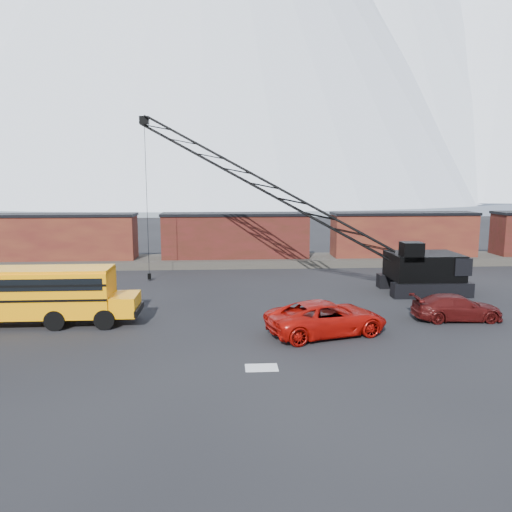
{
  "coord_description": "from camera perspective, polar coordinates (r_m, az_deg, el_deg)",
  "views": [
    {
      "loc": [
        -1.02,
        -24.3,
        8.02
      ],
      "look_at": [
        1.02,
        7.91,
        3.0
      ],
      "focal_mm": 35.0,
      "sensor_mm": 36.0,
      "label": 1
    }
  ],
  "objects": [
    {
      "name": "ground",
      "position": [
        25.61,
        -1.17,
        -9.41
      ],
      "size": [
        160.0,
        160.0,
        0.0
      ],
      "primitive_type": "plane",
      "color": "black",
      "rests_on": "ground"
    },
    {
      "name": "mountain_ridge",
      "position": [
        318.59,
        -2.42,
        24.23
      ],
      "size": [
        800.0,
        340.0,
        240.0
      ],
      "color": "silver",
      "rests_on": "ground"
    },
    {
      "name": "school_bus",
      "position": [
        30.2,
        -24.81,
        -3.89
      ],
      "size": [
        11.65,
        2.65,
        3.19
      ],
      "color": "orange",
      "rests_on": "ground"
    },
    {
      "name": "red_pickup",
      "position": [
        26.31,
        8.09,
        -7.0
      ],
      "size": [
        6.9,
        4.59,
        1.76
      ],
      "primitive_type": "imported",
      "rotation": [
        0.0,
        0.0,
        1.86
      ],
      "color": "#A20D07",
      "rests_on": "ground"
    },
    {
      "name": "maroon_suv",
      "position": [
        30.87,
        21.96,
        -5.48
      ],
      "size": [
        5.08,
        2.19,
        1.46
      ],
      "primitive_type": "imported",
      "rotation": [
        0.0,
        0.0,
        1.54
      ],
      "color": "#3F0C0B",
      "rests_on": "ground"
    },
    {
      "name": "snow_patch",
      "position": [
        21.88,
        0.63,
        -12.64
      ],
      "size": [
        1.4,
        0.9,
        0.02
      ],
      "primitive_type": "cube",
      "color": "silver",
      "rests_on": "ground"
    },
    {
      "name": "boxcar_east_near",
      "position": [
        49.61,
        16.48,
        2.4
      ],
      "size": [
        13.7,
        3.1,
        4.17
      ],
      "color": "#431413",
      "rests_on": "gravel_berm"
    },
    {
      "name": "boxcar_west_near",
      "position": [
        48.95,
        -21.44,
        2.06
      ],
      "size": [
        13.7,
        3.1,
        4.17
      ],
      "color": "#431413",
      "rests_on": "gravel_berm"
    },
    {
      "name": "gravel_berm",
      "position": [
        46.94,
        -2.33,
        -0.57
      ],
      "size": [
        120.0,
        5.0,
        0.7
      ],
      "primitive_type": "cube",
      "color": "#433F37",
      "rests_on": "ground"
    },
    {
      "name": "boxcar_mid",
      "position": [
        46.61,
        -2.35,
        2.36
      ],
      "size": [
        13.7,
        3.1,
        4.17
      ],
      "color": "#4C1615",
      "rests_on": "gravel_berm"
    },
    {
      "name": "crawler_crane",
      "position": [
        36.84,
        1.67,
        7.66
      ],
      "size": [
        23.34,
        7.87,
        12.88
      ],
      "color": "black",
      "rests_on": "ground"
    }
  ]
}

